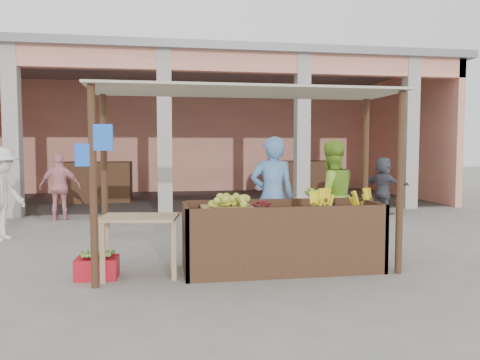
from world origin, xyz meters
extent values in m
plane|color=slate|center=(0.00, 0.00, 0.00)|extent=(60.00, 60.00, 0.00)
cube|color=#EBA07B|center=(0.00, 11.40, 2.00)|extent=(14.00, 0.20, 4.00)
cube|color=#EBA07B|center=(6.90, 8.50, 2.00)|extent=(0.20, 6.00, 4.00)
cube|color=#EBA07B|center=(0.00, 5.65, 3.75)|extent=(14.00, 0.30, 0.50)
cube|color=slate|center=(0.00, 8.50, 4.10)|extent=(14.40, 6.40, 0.20)
cube|color=#B2ADA3|center=(-4.50, 5.65, 2.00)|extent=(0.35, 0.35, 4.00)
cube|color=#B2ADA3|center=(-1.00, 5.65, 2.00)|extent=(0.35, 0.35, 4.00)
cube|color=#B2ADA3|center=(2.50, 5.65, 2.00)|extent=(0.35, 0.35, 4.00)
cube|color=#B2ADA3|center=(5.50, 5.65, 2.00)|extent=(0.35, 0.35, 4.00)
cube|color=#4B2D1E|center=(-3.00, 8.50, 0.60)|extent=(2.00, 1.20, 1.20)
cube|color=#4B2D1E|center=(3.50, 8.50, 0.60)|extent=(2.00, 1.20, 1.20)
cube|color=#4B2D1E|center=(0.50, 0.00, 0.40)|extent=(2.60, 0.95, 0.80)
cylinder|color=#4B2D1E|center=(-1.85, -0.45, 1.18)|extent=(0.09, 0.09, 2.35)
cylinder|color=#4B2D1E|center=(1.95, -0.45, 1.18)|extent=(0.09, 0.09, 2.35)
cylinder|color=#4B2D1E|center=(-1.85, 0.60, 1.18)|extent=(0.09, 0.09, 2.35)
cylinder|color=#4B2D1E|center=(1.95, 0.60, 1.18)|extent=(0.09, 0.09, 2.35)
cube|color=beige|center=(0.05, 0.08, 2.37)|extent=(4.00, 1.35, 0.03)
cube|color=blue|center=(-1.73, -0.45, 1.75)|extent=(0.22, 0.08, 0.30)
cube|color=blue|center=(-1.95, -0.45, 1.55)|extent=(0.18, 0.07, 0.26)
cube|color=#A88556|center=(-0.22, 0.04, 0.83)|extent=(0.67, 0.58, 0.06)
ellipsoid|color=gold|center=(-0.22, 0.04, 0.92)|extent=(0.57, 0.50, 0.13)
ellipsoid|color=maroon|center=(0.25, 0.04, 0.88)|extent=(0.49, 0.40, 0.16)
cube|color=tan|center=(-1.36, -0.01, 0.75)|extent=(1.03, 0.77, 0.04)
cube|color=tan|center=(-1.79, -0.27, 0.36)|extent=(0.06, 0.06, 0.73)
cube|color=tan|center=(-0.94, -0.27, 0.36)|extent=(0.06, 0.06, 0.73)
cube|color=tan|center=(-1.79, 0.26, 0.36)|extent=(0.06, 0.06, 0.73)
cube|color=tan|center=(-0.94, 0.26, 0.36)|extent=(0.06, 0.06, 0.73)
cube|color=red|center=(-1.88, -0.04, 0.13)|extent=(0.52, 0.39, 0.26)
ellipsoid|color=maroon|center=(2.51, 5.15, 0.29)|extent=(0.42, 0.42, 0.57)
ellipsoid|color=maroon|center=(2.85, 5.20, 0.29)|extent=(0.42, 0.42, 0.57)
ellipsoid|color=maroon|center=(2.68, 5.44, 0.29)|extent=(0.42, 0.42, 0.57)
imported|color=#5D94D3|center=(0.56, 0.78, 0.96)|extent=(0.78, 0.61, 1.92)
imported|color=#95CE38|center=(1.53, 0.92, 0.92)|extent=(0.93, 0.60, 1.83)
imported|color=maroon|center=(1.28, 2.04, 0.46)|extent=(1.19, 1.85, 0.91)
imported|color=white|center=(-3.87, 2.75, 0.89)|extent=(0.96, 1.27, 1.78)
imported|color=pink|center=(-3.34, 4.97, 0.80)|extent=(0.95, 0.52, 1.60)
imported|color=#4A4B55|center=(4.29, 4.70, 0.74)|extent=(1.02, 1.48, 1.49)
imported|color=gray|center=(1.21, 3.60, 0.80)|extent=(0.81, 0.51, 1.59)
camera|label=1|loc=(-1.06, -6.01, 1.64)|focal=35.00mm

